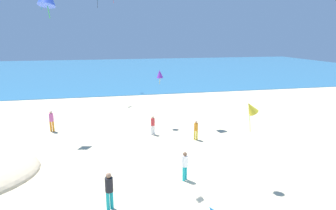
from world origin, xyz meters
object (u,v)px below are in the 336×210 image
(person_2, at_px, (51,120))
(kite_purple, at_px, (160,74))
(person_1, at_px, (153,124))
(person_3, at_px, (185,164))
(person_0, at_px, (196,129))
(kite_yellow, at_px, (251,108))
(person_5, at_px, (109,189))

(person_2, distance_m, kite_purple, 9.44)
(person_1, bearing_deg, person_3, 169.46)
(person_2, bearing_deg, kite_purple, -88.73)
(person_2, bearing_deg, person_0, -108.31)
(kite_yellow, bearing_deg, person_1, 111.23)
(kite_purple, bearing_deg, person_2, 177.42)
(person_1, height_order, kite_purple, kite_purple)
(person_0, height_order, person_2, person_2)
(kite_purple, bearing_deg, person_5, -111.17)
(kite_yellow, distance_m, kite_purple, 11.20)
(person_5, bearing_deg, person_3, 82.83)
(person_2, distance_m, kite_yellow, 16.23)
(person_2, bearing_deg, person_5, -156.99)
(person_0, xyz_separation_m, person_2, (-10.70, 4.36, 0.15))
(person_0, distance_m, kite_purple, 5.70)
(person_1, height_order, person_2, person_2)
(person_1, relative_size, kite_purple, 1.24)
(person_0, distance_m, person_3, 6.39)
(person_1, bearing_deg, person_5, 146.13)
(person_1, bearing_deg, person_2, 58.66)
(person_0, height_order, person_5, person_5)
(person_1, height_order, kite_yellow, kite_yellow)
(person_0, height_order, person_3, person_3)
(person_2, bearing_deg, kite_yellow, -131.39)
(person_0, bearing_deg, person_3, 174.50)
(person_3, bearing_deg, person_1, -35.32)
(person_0, relative_size, kite_yellow, 0.89)
(person_3, bearing_deg, kite_yellow, -147.98)
(person_1, distance_m, kite_yellow, 9.98)
(person_2, height_order, person_5, person_5)
(person_1, bearing_deg, person_0, -136.03)
(person_3, distance_m, person_5, 4.42)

